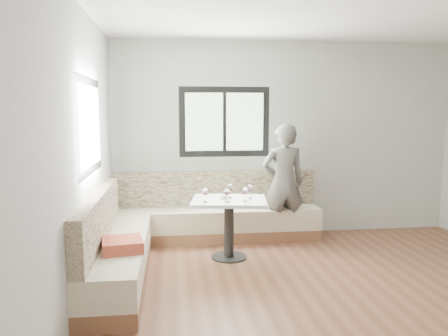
{
  "coord_description": "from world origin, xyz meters",
  "views": [
    {
      "loc": [
        -1.65,
        -3.73,
        1.8
      ],
      "look_at": [
        -1.02,
        1.54,
        1.11
      ],
      "focal_mm": 35.0,
      "sensor_mm": 36.0,
      "label": 1
    }
  ],
  "objects": [
    {
      "name": "wine_glass_e",
      "position": [
        -0.7,
        1.48,
        0.86
      ],
      "size": [
        0.08,
        0.08,
        0.17
      ],
      "color": "white",
      "rests_on": "table"
    },
    {
      "name": "wine_glass_b",
      "position": [
        -1.02,
        1.28,
        0.86
      ],
      "size": [
        0.08,
        0.08,
        0.17
      ],
      "color": "white",
      "rests_on": "table"
    },
    {
      "name": "olive_ramekin",
      "position": [
        -1.04,
        1.48,
        0.76
      ],
      "size": [
        0.1,
        0.1,
        0.04
      ],
      "color": "white",
      "rests_on": "table"
    },
    {
      "name": "wine_glass_d",
      "position": [
        -0.95,
        1.54,
        0.86
      ],
      "size": [
        0.08,
        0.08,
        0.17
      ],
      "color": "white",
      "rests_on": "table"
    },
    {
      "name": "table",
      "position": [
        -0.97,
        1.44,
        0.55
      ],
      "size": [
        0.99,
        0.83,
        0.74
      ],
      "rotation": [
        0.0,
        0.0,
        -0.15
      ],
      "color": "black",
      "rests_on": "ground"
    },
    {
      "name": "banquette",
      "position": [
        -1.59,
        1.63,
        0.33
      ],
      "size": [
        2.9,
        2.8,
        0.95
      ],
      "color": "brown",
      "rests_on": "ground"
    },
    {
      "name": "room",
      "position": [
        -0.08,
        0.08,
        1.41
      ],
      "size": [
        5.01,
        5.01,
        2.81
      ],
      "color": "brown",
      "rests_on": "ground"
    },
    {
      "name": "person",
      "position": [
        -0.12,
        2.1,
        0.82
      ],
      "size": [
        0.61,
        0.42,
        1.64
      ],
      "primitive_type": "imported",
      "rotation": [
        0.0,
        0.0,
        3.19
      ],
      "color": "#575651",
      "rests_on": "ground"
    },
    {
      "name": "wine_glass_a",
      "position": [
        -1.27,
        1.32,
        0.86
      ],
      "size": [
        0.08,
        0.08,
        0.17
      ],
      "color": "white",
      "rests_on": "table"
    },
    {
      "name": "wine_glass_c",
      "position": [
        -0.8,
        1.31,
        0.86
      ],
      "size": [
        0.08,
        0.08,
        0.17
      ],
      "color": "white",
      "rests_on": "table"
    }
  ]
}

